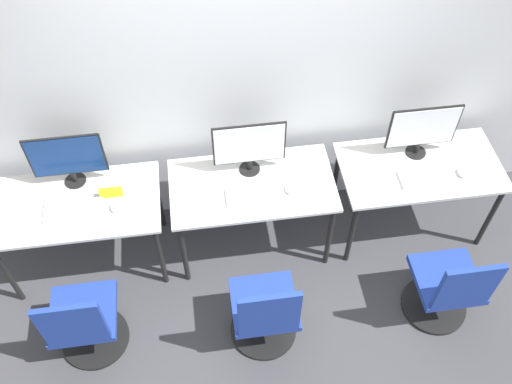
# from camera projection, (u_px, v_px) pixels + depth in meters

# --- Properties ---
(ground_plane) EXTENTS (20.00, 20.00, 0.00)m
(ground_plane) POSITION_uv_depth(u_px,v_px,m) (258.00, 275.00, 4.46)
(ground_plane) COLOR #3D3D42
(wall_back) EXTENTS (12.00, 0.05, 2.80)m
(wall_back) POSITION_uv_depth(u_px,v_px,m) (243.00, 71.00, 3.84)
(wall_back) COLOR silver
(wall_back) RESTS_ON ground_plane
(desk_left) EXTENTS (1.19, 0.64, 0.73)m
(desk_left) POSITION_uv_depth(u_px,v_px,m) (77.00, 211.00, 4.05)
(desk_left) COLOR silver
(desk_left) RESTS_ON ground_plane
(monitor_left) EXTENTS (0.52, 0.15, 0.45)m
(monitor_left) POSITION_uv_depth(u_px,v_px,m) (67.00, 158.00, 3.92)
(monitor_left) COLOR black
(monitor_left) RESTS_ON desk_left
(keyboard_left) EXTENTS (0.40, 0.17, 0.02)m
(keyboard_left) POSITION_uv_depth(u_px,v_px,m) (73.00, 210.00, 3.93)
(keyboard_left) COLOR silver
(keyboard_left) RESTS_ON desk_left
(mouse_left) EXTENTS (0.06, 0.09, 0.03)m
(mouse_left) POSITION_uv_depth(u_px,v_px,m) (114.00, 207.00, 3.94)
(mouse_left) COLOR silver
(mouse_left) RESTS_ON desk_left
(office_chair_left) EXTENTS (0.48, 0.48, 0.87)m
(office_chair_left) POSITION_uv_depth(u_px,v_px,m) (85.00, 324.00, 3.82)
(office_chair_left) COLOR black
(office_chair_left) RESTS_ON ground_plane
(desk_center) EXTENTS (1.19, 0.64, 0.73)m
(desk_center) POSITION_uv_depth(u_px,v_px,m) (252.00, 191.00, 4.15)
(desk_center) COLOR silver
(desk_center) RESTS_ON ground_plane
(monitor_center) EXTENTS (0.52, 0.15, 0.45)m
(monitor_center) POSITION_uv_depth(u_px,v_px,m) (249.00, 146.00, 3.99)
(monitor_center) COLOR black
(monitor_center) RESTS_ON desk_center
(keyboard_center) EXTENTS (0.40, 0.17, 0.02)m
(keyboard_center) POSITION_uv_depth(u_px,v_px,m) (254.00, 195.00, 4.02)
(keyboard_center) COLOR silver
(keyboard_center) RESTS_ON desk_center
(mouse_center) EXTENTS (0.06, 0.09, 0.03)m
(mouse_center) POSITION_uv_depth(u_px,v_px,m) (289.00, 189.00, 4.04)
(mouse_center) COLOR silver
(mouse_center) RESTS_ON desk_center
(office_chair_center) EXTENTS (0.48, 0.48, 0.87)m
(office_chair_center) POSITION_uv_depth(u_px,v_px,m) (265.00, 315.00, 3.87)
(office_chair_center) COLOR black
(office_chair_center) RESTS_ON ground_plane
(desk_right) EXTENTS (1.19, 0.64, 0.73)m
(desk_right) POSITION_uv_depth(u_px,v_px,m) (419.00, 173.00, 4.26)
(desk_right) COLOR silver
(desk_right) RESTS_ON ground_plane
(monitor_right) EXTENTS (0.52, 0.15, 0.45)m
(monitor_right) POSITION_uv_depth(u_px,v_px,m) (423.00, 129.00, 4.09)
(monitor_right) COLOR black
(monitor_right) RESTS_ON desk_right
(keyboard_right) EXTENTS (0.40, 0.17, 0.02)m
(keyboard_right) POSITION_uv_depth(u_px,v_px,m) (427.00, 178.00, 4.12)
(keyboard_right) COLOR silver
(keyboard_right) RESTS_ON desk_right
(mouse_right) EXTENTS (0.06, 0.09, 0.03)m
(mouse_right) POSITION_uv_depth(u_px,v_px,m) (461.00, 173.00, 4.14)
(mouse_right) COLOR silver
(mouse_right) RESTS_ON desk_right
(office_chair_right) EXTENTS (0.48, 0.48, 0.87)m
(office_chair_right) POSITION_uv_depth(u_px,v_px,m) (447.00, 290.00, 3.99)
(office_chair_right) COLOR black
(office_chair_right) RESTS_ON ground_plane
(placard_left) EXTENTS (0.16, 0.03, 0.08)m
(placard_left) POSITION_uv_depth(u_px,v_px,m) (111.00, 192.00, 3.99)
(placard_left) COLOR yellow
(placard_left) RESTS_ON desk_left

